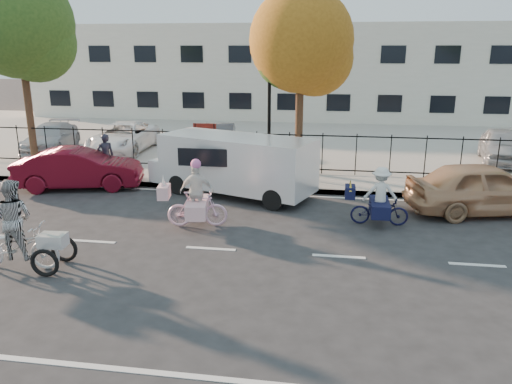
% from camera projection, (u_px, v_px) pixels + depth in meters
% --- Properties ---
extents(ground, '(120.00, 120.00, 0.00)m').
position_uv_depth(ground, '(211.00, 249.00, 11.82)').
color(ground, '#333334').
extents(road_markings, '(60.00, 9.52, 0.01)m').
position_uv_depth(road_markings, '(211.00, 249.00, 11.81)').
color(road_markings, silver).
rests_on(road_markings, ground).
extents(curb, '(60.00, 0.10, 0.15)m').
position_uv_depth(curb, '(247.00, 189.00, 16.59)').
color(curb, '#A8A399').
rests_on(curb, ground).
extents(sidewalk, '(60.00, 2.20, 0.15)m').
position_uv_depth(sidewalk, '(252.00, 181.00, 17.58)').
color(sidewalk, '#A8A399').
rests_on(sidewalk, ground).
extents(parking_lot, '(60.00, 15.60, 0.15)m').
position_uv_depth(parking_lot, '(279.00, 137.00, 26.03)').
color(parking_lot, '#A8A399').
rests_on(parking_lot, ground).
extents(iron_fence, '(58.00, 0.06, 1.50)m').
position_uv_depth(iron_fence, '(257.00, 151.00, 18.40)').
color(iron_fence, black).
rests_on(iron_fence, sidewalk).
extents(building, '(34.00, 10.00, 6.00)m').
position_uv_depth(building, '(296.00, 71.00, 34.70)').
color(building, silver).
rests_on(building, ground).
extents(lamppost, '(0.36, 0.36, 4.33)m').
position_uv_depth(lamppost, '(269.00, 92.00, 17.33)').
color(lamppost, black).
rests_on(lamppost, sidewalk).
extents(street_sign, '(0.85, 0.06, 1.80)m').
position_uv_depth(street_sign, '(205.00, 138.00, 18.15)').
color(street_sign, black).
rests_on(street_sign, sidewalk).
extents(zebra_trike, '(2.31, 0.90, 1.98)m').
position_uv_depth(zebra_trike, '(15.00, 234.00, 10.60)').
color(zebra_trike, silver).
rests_on(zebra_trike, ground).
extents(unicorn_bike, '(1.85, 1.31, 1.83)m').
position_uv_depth(unicorn_bike, '(196.00, 202.00, 13.14)').
color(unicorn_bike, '#FEC1DD').
rests_on(unicorn_bike, ground).
extents(bull_bike, '(1.69, 1.15, 1.59)m').
position_uv_depth(bull_bike, '(379.00, 202.00, 13.27)').
color(bull_bike, black).
rests_on(bull_bike, ground).
extents(white_van, '(5.81, 3.40, 1.91)m').
position_uv_depth(white_van, '(234.00, 163.00, 15.84)').
color(white_van, white).
rests_on(white_van, ground).
extents(red_sedan, '(4.34, 2.42, 1.36)m').
position_uv_depth(red_sedan, '(79.00, 169.00, 16.73)').
color(red_sedan, '#5A0A19').
rests_on(red_sedan, ground).
extents(gold_sedan, '(4.65, 2.72, 1.49)m').
position_uv_depth(gold_sedan, '(485.00, 188.00, 14.17)').
color(gold_sedan, tan).
rests_on(gold_sedan, ground).
extents(pedestrian, '(0.68, 0.63, 1.56)m').
position_uv_depth(pedestrian, '(106.00, 156.00, 17.53)').
color(pedestrian, black).
rests_on(pedestrian, sidewalk).
extents(lot_car_a, '(2.35, 4.29, 1.18)m').
position_uv_depth(lot_car_a, '(51.00, 137.00, 22.24)').
color(lot_car_a, '#B6B8BF').
rests_on(lot_car_a, parking_lot).
extents(lot_car_b, '(2.22, 4.62, 1.27)m').
position_uv_depth(lot_car_b, '(124.00, 137.00, 21.95)').
color(lot_car_b, white).
rests_on(lot_car_b, parking_lot).
extents(lot_car_c, '(1.79, 3.78, 1.20)m').
position_uv_depth(lot_car_c, '(219.00, 139.00, 21.84)').
color(lot_car_c, '#46484D').
rests_on(lot_car_c, parking_lot).
extents(lot_car_d, '(2.26, 4.17, 1.35)m').
position_uv_depth(lot_car_d, '(503.00, 146.00, 19.83)').
color(lot_car_d, '#A4A6AC').
rests_on(lot_car_d, parking_lot).
extents(tree_west, '(4.10, 4.10, 7.52)m').
position_uv_depth(tree_west, '(23.00, 29.00, 18.64)').
color(tree_west, '#442D1D').
rests_on(tree_west, ground).
extents(tree_mid, '(3.64, 3.62, 6.64)m').
position_uv_depth(tree_mid, '(305.00, 46.00, 17.25)').
color(tree_mid, '#442D1D').
rests_on(tree_mid, ground).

